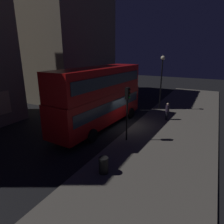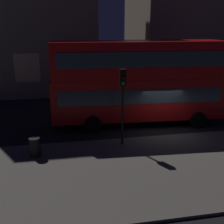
{
  "view_description": "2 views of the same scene",
  "coord_description": "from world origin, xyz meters",
  "px_view_note": "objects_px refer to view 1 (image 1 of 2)",
  "views": [
    {
      "loc": [
        -15.64,
        -6.88,
        6.64
      ],
      "look_at": [
        -2.21,
        0.21,
        1.94
      ],
      "focal_mm": 31.29,
      "sensor_mm": 36.0,
      "label": 1
    },
    {
      "loc": [
        -6.06,
        -15.15,
        6.35
      ],
      "look_at": [
        -3.25,
        -0.12,
        1.56
      ],
      "focal_mm": 45.0,
      "sensor_mm": 36.0,
      "label": 2
    }
  ],
  "objects_px": {
    "litter_bin": "(104,165)",
    "traffic_light_far_side": "(120,82)",
    "pedestrian": "(167,111)",
    "double_decker_bus": "(100,95)",
    "street_lamp": "(162,73)",
    "traffic_light_near_kerb": "(127,103)"
  },
  "relations": [
    {
      "from": "traffic_light_near_kerb",
      "to": "traffic_light_far_side",
      "type": "distance_m",
      "value": 12.9
    },
    {
      "from": "litter_bin",
      "to": "street_lamp",
      "type": "bearing_deg",
      "value": 2.38
    },
    {
      "from": "traffic_light_far_side",
      "to": "litter_bin",
      "type": "distance_m",
      "value": 17.37
    },
    {
      "from": "traffic_light_near_kerb",
      "to": "pedestrian",
      "type": "distance_m",
      "value": 6.78
    },
    {
      "from": "pedestrian",
      "to": "traffic_light_near_kerb",
      "type": "bearing_deg",
      "value": -73.05
    },
    {
      "from": "double_decker_bus",
      "to": "traffic_light_far_side",
      "type": "distance_m",
      "value": 9.98
    },
    {
      "from": "traffic_light_far_side",
      "to": "pedestrian",
      "type": "relative_size",
      "value": 2.16
    },
    {
      "from": "street_lamp",
      "to": "litter_bin",
      "type": "height_order",
      "value": "street_lamp"
    },
    {
      "from": "double_decker_bus",
      "to": "street_lamp",
      "type": "relative_size",
      "value": 1.83
    },
    {
      "from": "pedestrian",
      "to": "litter_bin",
      "type": "xyz_separation_m",
      "value": [
        -10.77,
        1.06,
        -0.41
      ]
    },
    {
      "from": "pedestrian",
      "to": "traffic_light_far_side",
      "type": "bearing_deg",
      "value": 178.21
    },
    {
      "from": "street_lamp",
      "to": "double_decker_bus",
      "type": "bearing_deg",
      "value": 156.5
    },
    {
      "from": "traffic_light_far_side",
      "to": "litter_bin",
      "type": "height_order",
      "value": "traffic_light_far_side"
    },
    {
      "from": "traffic_light_far_side",
      "to": "street_lamp",
      "type": "distance_m",
      "value": 6.57
    },
    {
      "from": "street_lamp",
      "to": "pedestrian",
      "type": "height_order",
      "value": "street_lamp"
    },
    {
      "from": "double_decker_bus",
      "to": "pedestrian",
      "type": "distance_m",
      "value": 7.06
    },
    {
      "from": "street_lamp",
      "to": "traffic_light_far_side",
      "type": "bearing_deg",
      "value": 73.97
    },
    {
      "from": "litter_bin",
      "to": "traffic_light_far_side",
      "type": "bearing_deg",
      "value": 22.81
    },
    {
      "from": "traffic_light_far_side",
      "to": "pedestrian",
      "type": "distance_m",
      "value": 9.43
    },
    {
      "from": "traffic_light_near_kerb",
      "to": "traffic_light_far_side",
      "type": "height_order",
      "value": "traffic_light_near_kerb"
    },
    {
      "from": "traffic_light_near_kerb",
      "to": "litter_bin",
      "type": "bearing_deg",
      "value": -166.64
    },
    {
      "from": "pedestrian",
      "to": "litter_bin",
      "type": "bearing_deg",
      "value": -63.94
    }
  ]
}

